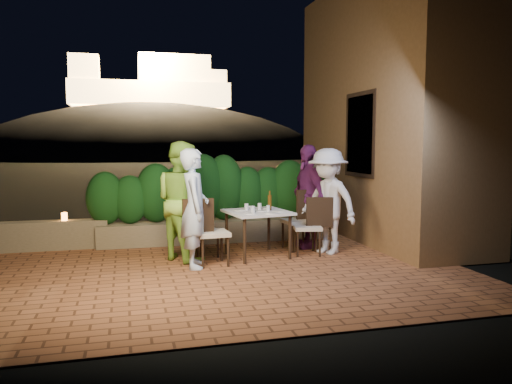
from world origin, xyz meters
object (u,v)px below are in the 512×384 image
object	(u,v)px
bowl	(250,208)
diner_blue	(195,208)
parapet_lamp	(64,217)
chair_right_back	(298,220)
diner_white	(328,201)
chair_left_front	(212,232)
chair_left_back	(202,229)
diner_purple	(308,196)
chair_right_front	(307,226)
dining_table	(258,234)
diner_green	(182,201)
beer_bottle	(270,200)

from	to	relation	value
bowl	diner_blue	world-z (taller)	diner_blue
diner_blue	parapet_lamp	size ratio (longest dim) A/B	12.66
chair_right_back	diner_white	bearing A→B (deg)	125.85
chair_left_front	chair_left_back	xyz separation A→B (m)	(-0.08, 0.51, -0.04)
chair_left_front	diner_purple	world-z (taller)	diner_purple
bowl	parapet_lamp	bearing A→B (deg)	159.63
chair_right_front	diner_blue	bearing A→B (deg)	22.95
chair_right_back	chair_left_front	bearing A→B (deg)	17.70
diner_purple	chair_left_front	bearing A→B (deg)	-69.10
chair_right_front	diner_purple	distance (m)	0.75
diner_blue	chair_right_front	bearing A→B (deg)	-73.58
dining_table	diner_green	xyz separation A→B (m)	(-1.21, 0.11, 0.56)
chair_right_front	chair_right_back	xyz separation A→B (m)	(-0.01, 0.43, 0.04)
diner_green	parapet_lamp	bearing A→B (deg)	22.04
dining_table	chair_left_back	size ratio (longest dim) A/B	1.00
chair_right_front	chair_right_back	size ratio (longest dim) A/B	0.92
diner_purple	diner_blue	bearing A→B (deg)	-70.30
chair_right_back	parapet_lamp	xyz separation A→B (m)	(-3.93, 1.08, 0.05)
chair_left_back	chair_right_front	distance (m)	1.74
diner_purple	chair_right_front	bearing A→B (deg)	-25.17
beer_bottle	diner_blue	distance (m)	1.40
chair_left_back	diner_purple	bearing A→B (deg)	-22.48
bowl	chair_left_front	bearing A→B (deg)	-138.54
bowl	chair_left_back	world-z (taller)	chair_left_back
bowl	chair_right_back	distance (m)	0.92
diner_purple	parapet_lamp	size ratio (longest dim) A/B	13.03
bowl	diner_green	distance (m)	1.18
bowl	diner_purple	size ratio (longest dim) A/B	0.09
diner_blue	diner_green	size ratio (longest dim) A/B	0.94
chair_left_back	diner_green	distance (m)	0.57
beer_bottle	diner_green	world-z (taller)	diner_green
chair_left_back	diner_green	xyz separation A→B (m)	(-0.32, -0.03, 0.47)
dining_table	chair_left_front	size ratio (longest dim) A/B	0.93
dining_table	chair_left_front	distance (m)	0.90
bowl	chair_left_front	world-z (taller)	chair_left_front
chair_left_front	chair_right_front	xyz separation A→B (m)	(1.64, 0.29, -0.03)
beer_bottle	diner_purple	bearing A→B (deg)	27.93
bowl	chair_left_front	xyz separation A→B (m)	(-0.75, -0.66, -0.26)
chair_left_front	diner_green	distance (m)	0.76
chair_right_front	diner_green	distance (m)	2.11
chair_left_back	diner_white	world-z (taller)	diner_white
chair_right_back	diner_green	bearing A→B (deg)	0.64
chair_left_front	dining_table	bearing A→B (deg)	20.67
dining_table	chair_right_back	xyz separation A→B (m)	(0.82, 0.35, 0.15)
chair_left_front	chair_right_back	distance (m)	1.78
diner_green	diner_white	world-z (taller)	diner_green
chair_left_front	diner_white	bearing A→B (deg)	4.58
dining_table	diner_white	world-z (taller)	diner_white
chair_right_front	parapet_lamp	distance (m)	4.22
dining_table	diner_blue	world-z (taller)	diner_blue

